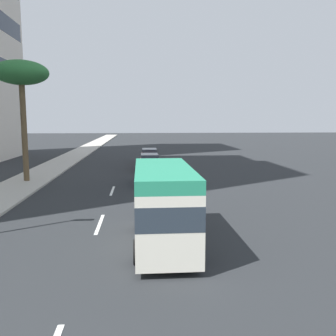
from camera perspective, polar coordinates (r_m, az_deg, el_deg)
ground_plane at (r=34.36m, az=-7.64°, el=-0.47°), size 198.00×198.00×0.00m
sidewalk_right at (r=35.40m, az=-18.77°, el=-0.45°), size 162.00×3.50×0.15m
lane_stripe_mid at (r=17.22m, az=-10.79°, el=-8.71°), size 3.20×0.16×0.01m
lane_stripe_far at (r=24.88m, az=-8.83°, el=-3.59°), size 3.20×0.16×0.01m
minibus_lead at (r=13.84m, az=-0.74°, el=-5.51°), size 6.34×2.27×3.04m
car_second at (r=34.90m, az=-2.96°, el=0.94°), size 4.66×1.86×1.55m
car_third at (r=40.62m, az=-2.98°, el=1.91°), size 4.73×1.81×1.60m
car_fourth at (r=27.13m, az=-2.25°, el=-0.93°), size 4.70×1.91×1.63m
palm_tree at (r=29.77m, az=-22.27°, el=13.47°), size 4.04×4.04×9.08m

